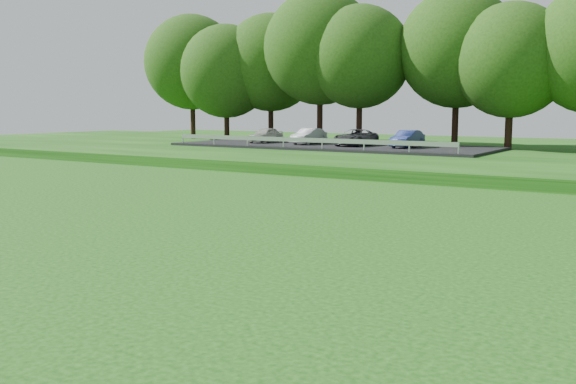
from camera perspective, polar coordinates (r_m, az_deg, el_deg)
The scene contains 1 object.
parking_lot at distance 47.95m, azimuth 3.88°, elevation 4.44°, with size 24.00×9.00×1.38m.
Camera 1 is at (-0.90, -9.21, 3.55)m, focal length 40.00 mm.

